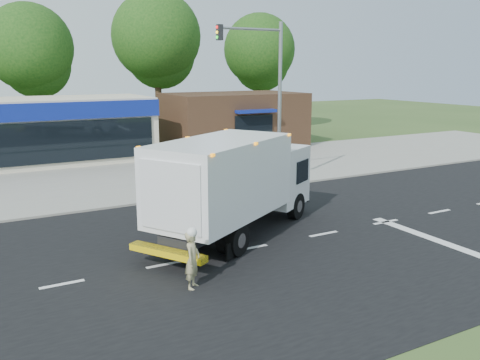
# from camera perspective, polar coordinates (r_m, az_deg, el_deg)

# --- Properties ---
(ground) EXTENTS (120.00, 120.00, 0.00)m
(ground) POSITION_cam_1_polar(r_m,az_deg,el_deg) (18.52, 9.36, -6.04)
(ground) COLOR #385123
(ground) RESTS_ON ground
(road_asphalt) EXTENTS (60.00, 14.00, 0.02)m
(road_asphalt) POSITION_cam_1_polar(r_m,az_deg,el_deg) (18.52, 9.36, -6.03)
(road_asphalt) COLOR black
(road_asphalt) RESTS_ON ground
(sidewalk) EXTENTS (60.00, 2.40, 0.12)m
(sidewalk) POSITION_cam_1_polar(r_m,az_deg,el_deg) (25.20, -2.16, -0.76)
(sidewalk) COLOR gray
(sidewalk) RESTS_ON ground
(parking_apron) EXTENTS (60.00, 9.00, 0.02)m
(parking_apron) POSITION_cam_1_polar(r_m,az_deg,el_deg) (30.39, -7.07, 1.35)
(parking_apron) COLOR gray
(parking_apron) RESTS_ON ground
(lane_markings) EXTENTS (55.20, 7.00, 0.01)m
(lane_markings) POSITION_cam_1_polar(r_m,az_deg,el_deg) (18.41, 15.30, -6.38)
(lane_markings) COLOR silver
(lane_markings) RESTS_ON road_asphalt
(ems_box_truck) EXTENTS (8.13, 6.25, 3.55)m
(ems_box_truck) POSITION_cam_1_polar(r_m,az_deg,el_deg) (17.60, -0.65, 0.07)
(ems_box_truck) COLOR black
(ems_box_truck) RESTS_ON ground
(emergency_worker) EXTENTS (0.67, 0.69, 1.71)m
(emergency_worker) POSITION_cam_1_polar(r_m,az_deg,el_deg) (13.79, -5.37, -8.77)
(emergency_worker) COLOR tan
(emergency_worker) RESTS_ON ground
(retail_strip_mall) EXTENTS (18.00, 6.20, 4.00)m
(retail_strip_mall) POSITION_cam_1_polar(r_m,az_deg,el_deg) (33.95, -25.35, 4.83)
(retail_strip_mall) COLOR beige
(retail_strip_mall) RESTS_ON ground
(brown_storefront) EXTENTS (10.00, 6.70, 4.00)m
(brown_storefront) POSITION_cam_1_polar(r_m,az_deg,el_deg) (38.40, -0.72, 6.76)
(brown_storefront) COLOR #382316
(brown_storefront) RESTS_ON ground
(traffic_signal_pole) EXTENTS (3.51, 0.25, 8.00)m
(traffic_signal_pole) POSITION_cam_1_polar(r_m,az_deg,el_deg) (25.17, 3.25, 10.40)
(traffic_signal_pole) COLOR gray
(traffic_signal_pole) RESTS_ON ground
(background_trees) EXTENTS (36.77, 7.39, 12.10)m
(background_trees) POSITION_cam_1_polar(r_m,az_deg,el_deg) (43.14, -15.66, 14.10)
(background_trees) COLOR #332114
(background_trees) RESTS_ON ground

